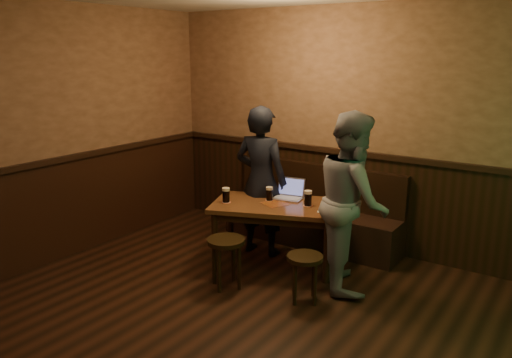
{
  "coord_description": "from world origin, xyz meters",
  "views": [
    {
      "loc": [
        2.34,
        -2.37,
        2.27
      ],
      "look_at": [
        -0.56,
        1.81,
        0.97
      ],
      "focal_mm": 35.0,
      "sensor_mm": 36.0,
      "label": 1
    }
  ],
  "objects_px": {
    "stool_right": "(305,265)",
    "person_grey": "(352,201)",
    "stool_left": "(226,249)",
    "bench": "(312,218)",
    "pint_mid": "(269,194)",
    "pint_left": "(226,195)",
    "laptop": "(289,193)",
    "pint_right": "(308,198)",
    "pub_table": "(275,212)",
    "person_suit": "(261,181)"
  },
  "relations": [
    {
      "from": "stool_right",
      "to": "pint_left",
      "type": "distance_m",
      "value": 1.22
    },
    {
      "from": "person_suit",
      "to": "bench",
      "type": "bearing_deg",
      "value": -125.45
    },
    {
      "from": "person_suit",
      "to": "person_grey",
      "type": "xyz_separation_m",
      "value": [
        1.19,
        -0.18,
        0.02
      ]
    },
    {
      "from": "stool_left",
      "to": "pint_right",
      "type": "bearing_deg",
      "value": 61.92
    },
    {
      "from": "stool_right",
      "to": "person_grey",
      "type": "bearing_deg",
      "value": 71.04
    },
    {
      "from": "pint_left",
      "to": "person_suit",
      "type": "relative_size",
      "value": 0.1
    },
    {
      "from": "stool_left",
      "to": "pint_right",
      "type": "height_order",
      "value": "pint_right"
    },
    {
      "from": "laptop",
      "to": "pint_right",
      "type": "bearing_deg",
      "value": -33.57
    },
    {
      "from": "pub_table",
      "to": "laptop",
      "type": "distance_m",
      "value": 0.3
    },
    {
      "from": "stool_left",
      "to": "person_grey",
      "type": "distance_m",
      "value": 1.31
    },
    {
      "from": "stool_right",
      "to": "pint_right",
      "type": "relative_size",
      "value": 2.72
    },
    {
      "from": "laptop",
      "to": "person_grey",
      "type": "distance_m",
      "value": 0.87
    },
    {
      "from": "bench",
      "to": "pint_right",
      "type": "bearing_deg",
      "value": -65.27
    },
    {
      "from": "bench",
      "to": "person_suit",
      "type": "relative_size",
      "value": 1.29
    },
    {
      "from": "pint_mid",
      "to": "person_grey",
      "type": "bearing_deg",
      "value": -0.92
    },
    {
      "from": "bench",
      "to": "stool_right",
      "type": "distance_m",
      "value": 1.5
    },
    {
      "from": "pint_left",
      "to": "pub_table",
      "type": "bearing_deg",
      "value": 30.07
    },
    {
      "from": "pint_right",
      "to": "person_suit",
      "type": "height_order",
      "value": "person_suit"
    },
    {
      "from": "bench",
      "to": "stool_right",
      "type": "bearing_deg",
      "value": -63.98
    },
    {
      "from": "bench",
      "to": "person_grey",
      "type": "distance_m",
      "value": 1.29
    },
    {
      "from": "pint_left",
      "to": "laptop",
      "type": "xyz_separation_m",
      "value": [
        0.47,
        0.52,
        -0.03
      ]
    },
    {
      "from": "pint_left",
      "to": "stool_right",
      "type": "bearing_deg",
      "value": -12.92
    },
    {
      "from": "pint_mid",
      "to": "stool_right",
      "type": "bearing_deg",
      "value": -36.88
    },
    {
      "from": "stool_left",
      "to": "person_suit",
      "type": "bearing_deg",
      "value": 103.14
    },
    {
      "from": "person_suit",
      "to": "person_grey",
      "type": "relative_size",
      "value": 0.98
    },
    {
      "from": "stool_right",
      "to": "laptop",
      "type": "xyz_separation_m",
      "value": [
        -0.64,
        0.78,
        0.4
      ]
    },
    {
      "from": "pint_mid",
      "to": "stool_left",
      "type": "bearing_deg",
      "value": -90.35
    },
    {
      "from": "stool_left",
      "to": "stool_right",
      "type": "xyz_separation_m",
      "value": [
        0.78,
        0.18,
        -0.04
      ]
    },
    {
      "from": "bench",
      "to": "pint_left",
      "type": "xyz_separation_m",
      "value": [
        -0.45,
        -1.1,
        0.48
      ]
    },
    {
      "from": "laptop",
      "to": "stool_right",
      "type": "bearing_deg",
      "value": -60.59
    },
    {
      "from": "pub_table",
      "to": "pint_right",
      "type": "relative_size",
      "value": 9.03
    },
    {
      "from": "pint_left",
      "to": "laptop",
      "type": "bearing_deg",
      "value": 47.96
    },
    {
      "from": "bench",
      "to": "pint_left",
      "type": "relative_size",
      "value": 13.46
    },
    {
      "from": "pint_right",
      "to": "laptop",
      "type": "bearing_deg",
      "value": 156.45
    },
    {
      "from": "pub_table",
      "to": "pint_right",
      "type": "height_order",
      "value": "pint_right"
    },
    {
      "from": "stool_left",
      "to": "pint_right",
      "type": "xyz_separation_m",
      "value": [
        0.44,
        0.83,
        0.39
      ]
    },
    {
      "from": "pint_right",
      "to": "stool_left",
      "type": "bearing_deg",
      "value": -118.08
    },
    {
      "from": "pint_left",
      "to": "pint_mid",
      "type": "bearing_deg",
      "value": 43.57
    },
    {
      "from": "pint_right",
      "to": "pint_left",
      "type": "bearing_deg",
      "value": -153.38
    },
    {
      "from": "pint_mid",
      "to": "person_grey",
      "type": "xyz_separation_m",
      "value": [
        0.97,
        -0.02,
        0.09
      ]
    },
    {
      "from": "stool_left",
      "to": "pint_left",
      "type": "height_order",
      "value": "pint_left"
    },
    {
      "from": "pint_right",
      "to": "person_suit",
      "type": "distance_m",
      "value": 0.67
    },
    {
      "from": "stool_right",
      "to": "person_grey",
      "type": "height_order",
      "value": "person_grey"
    },
    {
      "from": "laptop",
      "to": "person_suit",
      "type": "relative_size",
      "value": 0.2
    },
    {
      "from": "pub_table",
      "to": "person_suit",
      "type": "bearing_deg",
      "value": 124.13
    },
    {
      "from": "pint_left",
      "to": "pint_mid",
      "type": "relative_size",
      "value": 1.07
    },
    {
      "from": "pub_table",
      "to": "pint_left",
      "type": "bearing_deg",
      "value": -171.84
    },
    {
      "from": "pint_mid",
      "to": "pint_right",
      "type": "relative_size",
      "value": 0.92
    },
    {
      "from": "pint_right",
      "to": "person_grey",
      "type": "distance_m",
      "value": 0.54
    },
    {
      "from": "stool_left",
      "to": "laptop",
      "type": "height_order",
      "value": "laptop"
    }
  ]
}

